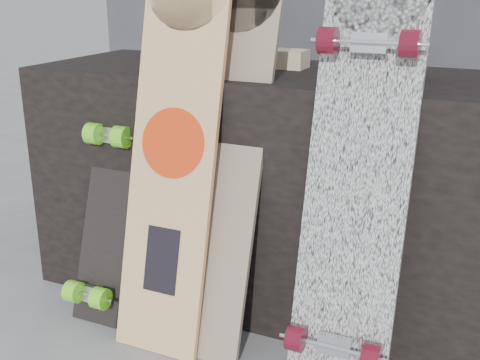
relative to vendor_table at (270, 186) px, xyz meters
The scene contains 8 objects.
vendor_table is the anchor object (origin of this frame).
merch_box_purple 0.59m from the vendor_table, 159.21° to the left, with size 0.18×0.12×0.10m, color #433369.
merch_box_small 0.60m from the vendor_table, ahead, with size 0.14×0.14×0.12m, color #433369.
merch_box_flat 0.44m from the vendor_table, 105.30° to the left, with size 0.22×0.10×0.06m, color #D1B78C.
longboard_geisha 0.46m from the vendor_table, 115.40° to the right, with size 0.28×0.33×1.21m.
longboard_celtic 0.37m from the vendor_table, 97.56° to the right, with size 0.27×0.39×1.19m.
longboard_cascadia 0.57m from the vendor_table, 41.87° to the right, with size 0.27×0.35×1.21m.
skateboard_dark 0.56m from the vendor_table, 141.59° to the right, with size 0.18×0.33×0.77m.
Camera 1 is at (0.73, -1.34, 1.09)m, focal length 45.00 mm.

